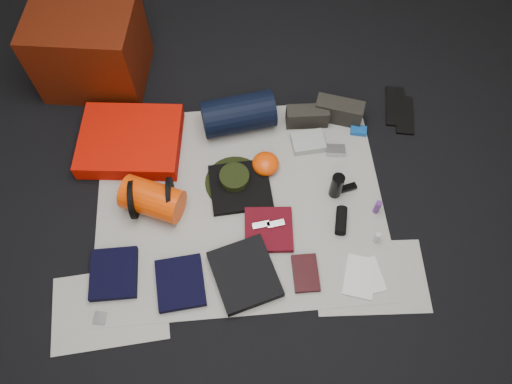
{
  "coord_description": "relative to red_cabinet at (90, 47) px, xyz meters",
  "views": [
    {
      "loc": [
        -0.02,
        -1.28,
        2.51
      ],
      "look_at": [
        0.09,
        0.0,
        0.1
      ],
      "focal_mm": 35.0,
      "sensor_mm": 36.0,
      "label": 1
    }
  ],
  "objects": [
    {
      "name": "sleeping_pad",
      "position": [
        0.22,
        -0.57,
        -0.2
      ],
      "size": [
        0.63,
        0.54,
        0.11
      ],
      "primitive_type": "cube",
      "rotation": [
        0.0,
        0.0,
        -0.11
      ],
      "color": "red",
      "rests_on": "newspaper_mat"
    },
    {
      "name": "paperback_book",
      "position": [
        1.15,
        -1.46,
        -0.23
      ],
      "size": [
        0.13,
        0.2,
        0.03
      ],
      "primitive_type": "cube",
      "rotation": [
        0.0,
        0.0,
        -0.01
      ],
      "color": "black",
      "rests_on": "newspaper_mat"
    },
    {
      "name": "toiletry_purple",
      "position": [
        1.59,
        -1.13,
        -0.2
      ],
      "size": [
        0.04,
        0.04,
        0.1
      ],
      "primitive_type": "cylinder",
      "rotation": [
        0.0,
        0.0,
        0.39
      ],
      "color": "#5A267B",
      "rests_on": "newspaper_mat"
    },
    {
      "name": "water_bottle",
      "position": [
        1.38,
        -1.0,
        -0.16
      ],
      "size": [
        0.08,
        0.08,
        0.18
      ],
      "primitive_type": "cylinder",
      "rotation": [
        0.0,
        0.0,
        0.19
      ],
      "color": "black",
      "rests_on": "newspaper_mat"
    },
    {
      "name": "trousers_navy_a",
      "position": [
        0.16,
        -1.38,
        -0.23
      ],
      "size": [
        0.24,
        0.27,
        0.04
      ],
      "primitive_type": "cube",
      "rotation": [
        0.0,
        0.0,
        0.0
      ],
      "color": "black",
      "rests_on": "newspaper_mat"
    },
    {
      "name": "red_shirt",
      "position": [
        0.98,
        -1.2,
        -0.23
      ],
      "size": [
        0.28,
        0.28,
        0.03
      ],
      "primitive_type": "cube",
      "rotation": [
        0.0,
        0.0,
        -0.07
      ],
      "color": "#540912",
      "rests_on": "newspaper_mat"
    },
    {
      "name": "sack_strap_right",
      "position": [
        0.46,
        -1.0,
        -0.14
      ],
      "size": [
        0.03,
        0.22,
        0.22
      ],
      "primitive_type": "cylinder",
      "rotation": [
        0.0,
        1.57,
        0.0
      ],
      "color": "black",
      "rests_on": "newspaper_mat"
    },
    {
      "name": "flip_flop_left",
      "position": [
        1.85,
        -0.42,
        -0.25
      ],
      "size": [
        0.17,
        0.32,
        0.02
      ],
      "primitive_type": "cube",
      "rotation": [
        0.0,
        0.0,
        -0.2
      ],
      "color": "black",
      "rests_on": "floor"
    },
    {
      "name": "energy_bar_b",
      "position": [
        1.02,
        -1.18,
        -0.21
      ],
      "size": [
        0.1,
        0.05,
        0.01
      ],
      "primitive_type": "cube",
      "rotation": [
        0.0,
        0.0,
        0.14
      ],
      "color": "#B7B6BB",
      "rests_on": "red_shirt"
    },
    {
      "name": "compact_camera",
      "position": [
        1.42,
        -0.72,
        -0.23
      ],
      "size": [
        0.12,
        0.08,
        0.04
      ],
      "primitive_type": "cube",
      "rotation": [
        0.0,
        0.0,
        -0.13
      ],
      "color": "#B7B6BB",
      "rests_on": "newspaper_mat"
    },
    {
      "name": "tape_roll",
      "position": [
        0.87,
        -0.89,
        -0.2
      ],
      "size": [
        0.05,
        0.05,
        0.04
      ],
      "primitive_type": "cylinder",
      "color": "white",
      "rests_on": "black_tshirt"
    },
    {
      "name": "trousers_navy_b",
      "position": [
        0.5,
        -1.46,
        -0.23
      ],
      "size": [
        0.26,
        0.3,
        0.04
      ],
      "primitive_type": "cube",
      "rotation": [
        0.0,
        0.0,
        0.09
      ],
      "color": "black",
      "rests_on": "newspaper_mat"
    },
    {
      "name": "key_cluster",
      "position": [
        0.09,
        -1.6,
        -0.24
      ],
      "size": [
        0.07,
        0.07,
        0.01
      ],
      "primitive_type": "cube",
      "rotation": [
        0.0,
        0.0,
        -0.17
      ],
      "color": "#B7B6BB",
      "rests_on": "newspaper_mat"
    },
    {
      "name": "hiking_boot_right",
      "position": [
        1.48,
        -0.47,
        -0.18
      ],
      "size": [
        0.31,
        0.2,
        0.14
      ],
      "primitive_type": "cube",
      "rotation": [
        0.0,
        0.0,
        -0.34
      ],
      "color": "black",
      "rests_on": "newspaper_mat"
    },
    {
      "name": "flip_flop_right",
      "position": [
        1.9,
        -0.49,
        -0.25
      ],
      "size": [
        0.16,
        0.3,
        0.02
      ],
      "primitive_type": "cube",
      "rotation": [
        0.0,
        0.0,
        -0.19
      ],
      "color": "black",
      "rests_on": "floor"
    },
    {
      "name": "newspaper_mat",
      "position": [
        0.84,
        -1.0,
        -0.25
      ],
      "size": [
        1.6,
        1.3,
        0.01
      ],
      "primitive_type": "cube",
      "color": "beige",
      "rests_on": "floor"
    },
    {
      "name": "red_cabinet",
      "position": [
        0.0,
        0.0,
        0.0
      ],
      "size": [
        0.68,
        0.6,
        0.51
      ],
      "primitive_type": "cube",
      "rotation": [
        0.0,
        0.0,
        -0.15
      ],
      "color": "#4B1305",
      "rests_on": "floor"
    },
    {
      "name": "map_printout",
      "position": [
        1.47,
        -1.5,
        -0.25
      ],
      "size": [
        0.18,
        0.21,
        0.01
      ],
      "primitive_type": "cube",
      "rotation": [
        0.0,
        0.0,
        0.14
      ],
      "color": "silver",
      "rests_on": "newspaper_mat"
    },
    {
      "name": "floor",
      "position": [
        0.84,
        -1.0,
        -0.26
      ],
      "size": [
        4.5,
        4.5,
        0.02
      ],
      "primitive_type": "cube",
      "color": "black",
      "rests_on": "ground"
    },
    {
      "name": "map_booklet",
      "position": [
        1.43,
        -1.5,
        -0.24
      ],
      "size": [
        0.22,
        0.26,
        0.01
      ],
      "primitive_type": "cube",
      "rotation": [
        0.0,
        0.0,
        -0.32
      ],
      "color": "silver",
      "rests_on": "newspaper_mat"
    },
    {
      "name": "stuff_sack",
      "position": [
        0.36,
        -1.0,
        -0.15
      ],
      "size": [
        0.37,
        0.31,
        0.19
      ],
      "primitive_type": "cylinder",
      "rotation": [
        0.0,
        1.57,
        -0.41
      ],
      "color": "#EB3C03",
      "rests_on": "newspaper_mat"
    },
    {
      "name": "boonie_crown",
      "position": [
        0.82,
        -0.88,
        -0.2
      ],
      "size": [
        0.17,
        0.17,
        0.08
      ],
      "primitive_type": "cylinder",
      "color": "black",
      "rests_on": "boonie_brim"
    },
    {
      "name": "energy_bar_a",
      "position": [
        0.94,
        -1.18,
        -0.21
      ],
      "size": [
        0.1,
        0.05,
        0.01
      ],
      "primitive_type": "cube",
      "rotation": [
        0.0,
        0.0,
        0.14
      ],
      "color": "#B7B6BB",
      "rests_on": "red_shirt"
    },
    {
      "name": "cyan_case",
      "position": [
        1.59,
        -0.59,
        -0.23
      ],
      "size": [
        0.11,
        0.08,
        0.03
      ],
      "primitive_type": "cube",
      "rotation": [
        0.0,
        0.0,
        -0.24
      ],
      "color": "#10499B",
      "rests_on": "newspaper_mat"
    },
    {
      "name": "hiking_boot_left",
      "position": [
        1.28,
        -0.49,
        -0.19
      ],
      "size": [
        0.26,
        0.11,
        0.13
      ],
      "primitive_type": "cube",
      "rotation": [
        0.0,
        0.0,
        -0.04
      ],
      "color": "black",
      "rests_on": "newspaper_mat"
    },
    {
      "name": "orange_stuff_sack",
      "position": [
        1.0,
        -0.8,
        -0.2
      ],
      "size": [
        0.19,
        0.19,
        0.1
      ],
      "primitive_type": "ellipsoid",
      "rotation": [
        0.0,
        0.0,
        -0.26
      ],
      "color": "#EB3C03",
      "rests_on": "newspaper_mat"
    },
    {
      "name": "first_aid_pouch",
      "position": [
        1.27,
        -0.65,
        -0.23
      ],
      "size": [
        0.2,
        0.16,
        0.05
      ],
      "primitive_type": "cube",
      "rotation": [
        0.0,
        0.0,
        0.08
      ],
      "color": "#979F97",
      "rests_on": "newspaper_mat"
    },
    {
      "name": "black_tshirt",
      "position": [
        0.85,
        -0.92,
        -0.23
      ],
      "size": [
        0.36,
        0.34,
        0.03
      ],
      "primitive_type": "cube",
      "rotation": [
        0.0,
        0.0,
        0.06
      ],
      "color": "black",
      "rests_on": "newspaper_mat"
    },
    {
      "name": "sunglasses",
      "position": [
        1.46,
        -0.97,
        -0.24
      ],
      "size": [
        0.1,
        0.06,
        0.02
      ],
      "primitive_type": "cube",
      "rotation": [
        0.0,
        0.0,
        0.23
      ],
      "color": "black",
      "rests_on": "newspaper_mat"
    },
    {
      "name": "boonie_brim",
      "position": [
        0.82,
        -0.88,
        -0.24
      ],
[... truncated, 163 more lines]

